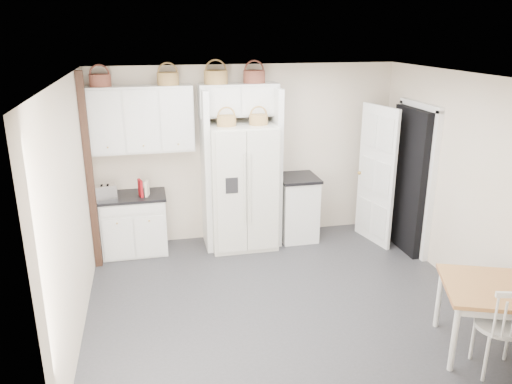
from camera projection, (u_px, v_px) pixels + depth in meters
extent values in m
plane|color=#2F2F32|center=(280.00, 296.00, 6.02)|extent=(4.50, 4.50, 0.00)
plane|color=white|center=(284.00, 77.00, 5.21)|extent=(4.50, 4.50, 0.00)
plane|color=beige|center=(247.00, 153.00, 7.47)|extent=(4.50, 0.00, 4.50)
plane|color=beige|center=(72.00, 209.00, 5.15)|extent=(0.00, 4.00, 4.00)
plane|color=beige|center=(460.00, 182.00, 6.08)|extent=(0.00, 4.00, 4.00)
cube|color=silver|center=(242.00, 186.00, 7.22)|extent=(0.94, 0.75, 1.81)
cube|color=white|center=(134.00, 225.00, 7.12)|extent=(0.89, 0.56, 0.82)
cube|color=white|center=(297.00, 208.00, 7.59)|extent=(0.53, 0.64, 0.94)
cube|color=#A3582C|center=(486.00, 319.00, 4.91)|extent=(1.12, 1.12, 0.72)
cube|color=white|center=(501.00, 326.00, 4.58)|extent=(0.57, 0.53, 0.96)
cube|color=black|center=(132.00, 196.00, 6.98)|extent=(0.93, 0.60, 0.04)
cube|color=black|center=(297.00, 178.00, 7.44)|extent=(0.58, 0.68, 0.04)
cube|color=silver|center=(105.00, 192.00, 6.78)|extent=(0.32, 0.23, 0.20)
cube|color=maroon|center=(140.00, 188.00, 6.89)|extent=(0.07, 0.16, 0.24)
cube|color=beige|center=(147.00, 188.00, 6.91)|extent=(0.06, 0.15, 0.22)
cylinder|color=#582E20|center=(100.00, 80.00, 6.55)|extent=(0.28, 0.28, 0.16)
cylinder|color=#946742|center=(168.00, 79.00, 6.73)|extent=(0.29, 0.29, 0.17)
cylinder|color=#946742|center=(216.00, 77.00, 6.86)|extent=(0.33, 0.33, 0.18)
cylinder|color=#582E20|center=(254.00, 77.00, 6.97)|extent=(0.31, 0.31, 0.18)
cylinder|color=#946742|center=(226.00, 121.00, 6.78)|extent=(0.26, 0.26, 0.14)
cylinder|color=#946742|center=(258.00, 120.00, 6.87)|extent=(0.26, 0.26, 0.14)
cube|color=white|center=(142.00, 119.00, 6.81)|extent=(1.40, 0.34, 0.90)
cube|color=white|center=(239.00, 100.00, 7.02)|extent=(1.12, 0.34, 0.45)
cube|color=white|center=(206.00, 171.00, 7.10)|extent=(0.08, 0.60, 2.30)
cube|color=white|center=(275.00, 167.00, 7.31)|extent=(0.08, 0.60, 2.30)
cube|color=black|center=(90.00, 174.00, 6.41)|extent=(0.09, 0.09, 2.60)
cube|color=black|center=(410.00, 181.00, 7.07)|extent=(0.18, 0.85, 2.05)
cube|color=white|center=(376.00, 176.00, 7.31)|extent=(0.21, 0.79, 2.05)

